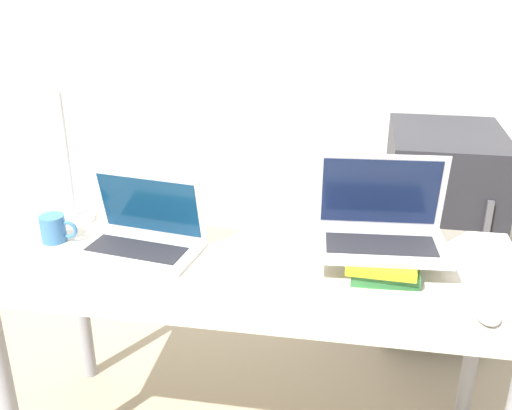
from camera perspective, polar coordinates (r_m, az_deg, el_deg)
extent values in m
cube|color=silver|center=(2.82, 4.57, 18.83)|extent=(8.00, 0.05, 2.70)
cube|color=beige|center=(1.78, -0.06, -5.77)|extent=(1.55, 0.64, 0.03)
cylinder|color=gray|center=(2.02, -22.66, -16.12)|extent=(0.05, 0.05, 0.69)
cylinder|color=gray|center=(2.38, -16.30, -8.69)|extent=(0.05, 0.05, 0.69)
cylinder|color=gray|center=(2.22, 20.08, -11.86)|extent=(0.05, 0.05, 0.69)
cube|color=silver|center=(1.85, -11.12, -4.21)|extent=(0.39, 0.27, 0.02)
cube|color=#232328|center=(1.84, -11.34, -4.13)|extent=(0.31, 0.16, 0.00)
cube|color=silver|center=(1.87, -10.12, 0.02)|extent=(0.37, 0.10, 0.21)
cube|color=#0A2D4C|center=(1.87, -10.18, -0.06)|extent=(0.33, 0.09, 0.19)
cube|color=#33753D|center=(1.77, 12.14, -5.33)|extent=(0.19, 0.25, 0.04)
cube|color=gold|center=(1.74, 11.90, -4.52)|extent=(0.20, 0.27, 0.02)
cube|color=#B2B2B7|center=(1.75, 11.72, -3.75)|extent=(0.39, 0.27, 0.02)
cube|color=#232328|center=(1.73, 11.79, -3.69)|extent=(0.32, 0.15, 0.00)
cube|color=#B2B2B7|center=(1.79, 11.74, 1.31)|extent=(0.38, 0.08, 0.24)
cube|color=#0F1938|center=(1.78, 11.75, 1.23)|extent=(0.34, 0.06, 0.21)
cube|color=white|center=(1.60, 12.07, -9.19)|extent=(0.31, 0.14, 0.01)
cube|color=silver|center=(1.59, 12.10, -8.98)|extent=(0.28, 0.11, 0.00)
ellipsoid|color=#B2B2B7|center=(1.61, 21.20, -9.61)|extent=(0.06, 0.10, 0.03)
cylinder|color=teal|center=(1.98, -18.77, -2.12)|extent=(0.08, 0.08, 0.09)
torus|color=teal|center=(1.95, -17.45, -2.25)|extent=(0.06, 0.01, 0.06)
cylinder|color=silver|center=(2.13, -16.90, -1.12)|extent=(0.14, 0.14, 0.01)
cylinder|color=silver|center=(2.04, -17.68, 5.09)|extent=(0.02, 0.02, 0.47)
cone|color=silver|center=(1.91, -17.08, 12.78)|extent=(0.16, 0.19, 0.17)
cube|color=#232328|center=(2.74, 16.83, -2.16)|extent=(0.46, 0.56, 0.87)
cube|color=#4C4C51|center=(2.48, 20.75, -4.29)|extent=(0.02, 0.02, 0.44)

